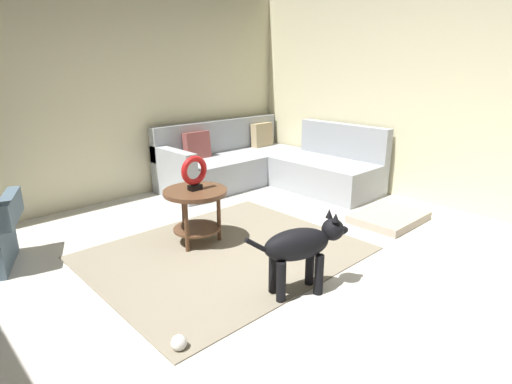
{
  "coord_description": "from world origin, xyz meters",
  "views": [
    {
      "loc": [
        -2.0,
        -2.0,
        1.67
      ],
      "look_at": [
        0.45,
        0.6,
        0.55
      ],
      "focal_mm": 28.84,
      "sensor_mm": 36.0,
      "label": 1
    }
  ],
  "objects_px": {
    "torus_sculpture": "(194,172)",
    "dog_bed_mat": "(389,217)",
    "dog": "(302,247)",
    "sectional_couch": "(266,166)",
    "dog_toy_ball": "(179,343)",
    "side_table": "(196,202)"
  },
  "relations": [
    {
      "from": "sectional_couch",
      "to": "dog",
      "type": "distance_m",
      "value": 2.9
    },
    {
      "from": "dog",
      "to": "dog_toy_ball",
      "type": "relative_size",
      "value": 8.17
    },
    {
      "from": "dog_bed_mat",
      "to": "torus_sculpture",
      "type": "bearing_deg",
      "value": 152.33
    },
    {
      "from": "dog",
      "to": "side_table",
      "type": "bearing_deg",
      "value": -156.58
    },
    {
      "from": "dog_bed_mat",
      "to": "dog_toy_ball",
      "type": "bearing_deg",
      "value": -175.51
    },
    {
      "from": "torus_sculpture",
      "to": "dog",
      "type": "height_order",
      "value": "torus_sculpture"
    },
    {
      "from": "sectional_couch",
      "to": "dog",
      "type": "height_order",
      "value": "sectional_couch"
    },
    {
      "from": "dog",
      "to": "torus_sculpture",
      "type": "bearing_deg",
      "value": -156.58
    },
    {
      "from": "side_table",
      "to": "dog",
      "type": "bearing_deg",
      "value": -88.06
    },
    {
      "from": "dog",
      "to": "dog_toy_ball",
      "type": "xyz_separation_m",
      "value": [
        -1.05,
        0.07,
        -0.33
      ]
    },
    {
      "from": "torus_sculpture",
      "to": "dog_bed_mat",
      "type": "relative_size",
      "value": 0.41
    },
    {
      "from": "sectional_couch",
      "to": "side_table",
      "type": "relative_size",
      "value": 3.75
    },
    {
      "from": "sectional_couch",
      "to": "dog_toy_ball",
      "type": "height_order",
      "value": "sectional_couch"
    },
    {
      "from": "side_table",
      "to": "torus_sculpture",
      "type": "distance_m",
      "value": 0.29
    },
    {
      "from": "torus_sculpture",
      "to": "dog_bed_mat",
      "type": "height_order",
      "value": "torus_sculpture"
    },
    {
      "from": "dog_bed_mat",
      "to": "side_table",
      "type": "bearing_deg",
      "value": 152.33
    },
    {
      "from": "side_table",
      "to": "torus_sculpture",
      "type": "relative_size",
      "value": 1.84
    },
    {
      "from": "dog_toy_ball",
      "to": "torus_sculpture",
      "type": "bearing_deg",
      "value": 50.34
    },
    {
      "from": "sectional_couch",
      "to": "dog_bed_mat",
      "type": "height_order",
      "value": "sectional_couch"
    },
    {
      "from": "sectional_couch",
      "to": "dog_toy_ball",
      "type": "bearing_deg",
      "value": -143.08
    },
    {
      "from": "torus_sculpture",
      "to": "dog_bed_mat",
      "type": "xyz_separation_m",
      "value": [
        1.88,
        -0.98,
        -0.67
      ]
    },
    {
      "from": "dog",
      "to": "dog_toy_ball",
      "type": "distance_m",
      "value": 1.1
    }
  ]
}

